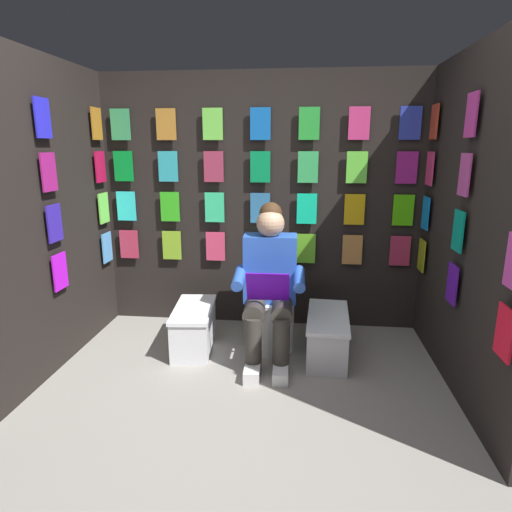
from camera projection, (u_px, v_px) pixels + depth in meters
name	position (u px, v px, depth m)	size (l,w,h in m)	color
ground_plane	(224.00, 465.00, 2.25)	(30.00, 30.00, 0.00)	gray
display_wall_back	(261.00, 203.00, 3.87)	(2.88, 0.14, 2.21)	black
display_wall_left	(473.00, 226.00, 2.75)	(0.14, 1.91, 2.21)	black
display_wall_right	(43.00, 218.00, 3.05)	(0.14, 1.91, 2.21)	black
toilet	(271.00, 307.00, 3.55)	(0.41, 0.56, 0.77)	white
person_reading	(269.00, 283.00, 3.27)	(0.53, 0.69, 1.19)	blue
comic_longbox_near	(327.00, 335.00, 3.40)	(0.35, 0.73, 0.33)	silver
comic_longbox_far	(194.00, 328.00, 3.53)	(0.36, 0.67, 0.34)	silver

